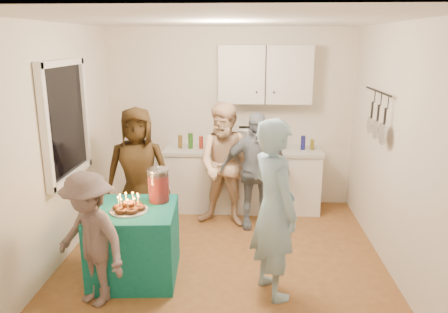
{
  "coord_description": "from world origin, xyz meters",
  "views": [
    {
      "loc": [
        0.25,
        -4.38,
        2.41
      ],
      "look_at": [
        0.0,
        0.35,
        1.15
      ],
      "focal_mm": 35.0,
      "sensor_mm": 36.0,
      "label": 1
    }
  ],
  "objects_px": {
    "counter": "(242,180)",
    "child_near_left": "(90,240)",
    "woman_back_right": "(255,171)",
    "woman_back_center": "(227,166)",
    "microwave": "(257,139)",
    "punch_jar": "(159,186)",
    "man_birthday": "(274,209)",
    "woman_back_left": "(138,172)",
    "party_table": "(135,243)"
  },
  "relations": [
    {
      "from": "counter",
      "to": "child_near_left",
      "type": "distance_m",
      "value": 2.84
    },
    {
      "from": "woman_back_right",
      "to": "woman_back_center",
      "type": "bearing_deg",
      "value": 171.57
    },
    {
      "from": "woman_back_center",
      "to": "child_near_left",
      "type": "xyz_separation_m",
      "value": [
        -1.17,
        -1.89,
        -0.18
      ]
    },
    {
      "from": "microwave",
      "to": "woman_back_center",
      "type": "xyz_separation_m",
      "value": [
        -0.4,
        -0.59,
        -0.23
      ]
    },
    {
      "from": "punch_jar",
      "to": "woman_back_right",
      "type": "xyz_separation_m",
      "value": [
        1.03,
        1.14,
        -0.16
      ]
    },
    {
      "from": "child_near_left",
      "to": "counter",
      "type": "bearing_deg",
      "value": 92.16
    },
    {
      "from": "counter",
      "to": "microwave",
      "type": "relative_size",
      "value": 4.17
    },
    {
      "from": "woman_back_center",
      "to": "child_near_left",
      "type": "bearing_deg",
      "value": -109.83
    },
    {
      "from": "man_birthday",
      "to": "woman_back_left",
      "type": "bearing_deg",
      "value": 24.86
    },
    {
      "from": "woman_back_right",
      "to": "woman_back_left",
      "type": "bearing_deg",
      "value": -172.64
    },
    {
      "from": "party_table",
      "to": "man_birthday",
      "type": "xyz_separation_m",
      "value": [
        1.41,
        -0.23,
        0.49
      ]
    },
    {
      "from": "woman_back_right",
      "to": "child_near_left",
      "type": "height_order",
      "value": "woman_back_right"
    },
    {
      "from": "punch_jar",
      "to": "woman_back_left",
      "type": "xyz_separation_m",
      "value": [
        -0.44,
        0.88,
        -0.11
      ]
    },
    {
      "from": "counter",
      "to": "man_birthday",
      "type": "height_order",
      "value": "man_birthday"
    },
    {
      "from": "woman_back_center",
      "to": "punch_jar",
      "type": "bearing_deg",
      "value": -107.6
    },
    {
      "from": "microwave",
      "to": "woman_back_right",
      "type": "xyz_separation_m",
      "value": [
        -0.03,
        -0.63,
        -0.28
      ]
    },
    {
      "from": "microwave",
      "to": "party_table",
      "type": "height_order",
      "value": "microwave"
    },
    {
      "from": "woman_back_center",
      "to": "child_near_left",
      "type": "relative_size",
      "value": 1.28
    },
    {
      "from": "microwave",
      "to": "woman_back_right",
      "type": "relative_size",
      "value": 0.34
    },
    {
      "from": "counter",
      "to": "child_near_left",
      "type": "height_order",
      "value": "child_near_left"
    },
    {
      "from": "woman_back_center",
      "to": "woman_back_right",
      "type": "distance_m",
      "value": 0.37
    },
    {
      "from": "woman_back_right",
      "to": "counter",
      "type": "bearing_deg",
      "value": 101.93
    },
    {
      "from": "microwave",
      "to": "party_table",
      "type": "relative_size",
      "value": 0.62
    },
    {
      "from": "party_table",
      "to": "woman_back_center",
      "type": "height_order",
      "value": "woman_back_center"
    },
    {
      "from": "party_table",
      "to": "punch_jar",
      "type": "height_order",
      "value": "punch_jar"
    },
    {
      "from": "party_table",
      "to": "microwave",
      "type": "bearing_deg",
      "value": 56.95
    },
    {
      "from": "man_birthday",
      "to": "child_near_left",
      "type": "height_order",
      "value": "man_birthday"
    },
    {
      "from": "man_birthday",
      "to": "woman_back_center",
      "type": "relative_size",
      "value": 1.06
    },
    {
      "from": "woman_back_center",
      "to": "woman_back_right",
      "type": "xyz_separation_m",
      "value": [
        0.37,
        -0.04,
        -0.05
      ]
    },
    {
      "from": "man_birthday",
      "to": "child_near_left",
      "type": "relative_size",
      "value": 1.35
    },
    {
      "from": "punch_jar",
      "to": "party_table",
      "type": "bearing_deg",
      "value": -136.11
    },
    {
      "from": "woman_back_left",
      "to": "child_near_left",
      "type": "height_order",
      "value": "woman_back_left"
    },
    {
      "from": "punch_jar",
      "to": "child_near_left",
      "type": "bearing_deg",
      "value": -125.17
    },
    {
      "from": "microwave",
      "to": "party_table",
      "type": "xyz_separation_m",
      "value": [
        -1.29,
        -1.99,
        -0.68
      ]
    },
    {
      "from": "punch_jar",
      "to": "microwave",
      "type": "bearing_deg",
      "value": 58.93
    },
    {
      "from": "microwave",
      "to": "woman_back_left",
      "type": "relative_size",
      "value": 0.32
    },
    {
      "from": "counter",
      "to": "punch_jar",
      "type": "distance_m",
      "value": 2.03
    },
    {
      "from": "party_table",
      "to": "man_birthday",
      "type": "bearing_deg",
      "value": -9.23
    },
    {
      "from": "party_table",
      "to": "punch_jar",
      "type": "bearing_deg",
      "value": 43.89
    },
    {
      "from": "man_birthday",
      "to": "woman_back_center",
      "type": "xyz_separation_m",
      "value": [
        -0.52,
        1.62,
        -0.05
      ]
    },
    {
      "from": "punch_jar",
      "to": "woman_back_right",
      "type": "bearing_deg",
      "value": 47.79
    },
    {
      "from": "counter",
      "to": "punch_jar",
      "type": "xyz_separation_m",
      "value": [
        -0.87,
        -1.77,
        0.5
      ]
    },
    {
      "from": "party_table",
      "to": "woman_back_left",
      "type": "bearing_deg",
      "value": 100.86
    },
    {
      "from": "microwave",
      "to": "woman_back_center",
      "type": "bearing_deg",
      "value": -122.95
    },
    {
      "from": "punch_jar",
      "to": "woman_back_center",
      "type": "height_order",
      "value": "woman_back_center"
    },
    {
      "from": "man_birthday",
      "to": "woman_back_right",
      "type": "relative_size",
      "value": 1.13
    },
    {
      "from": "party_table",
      "to": "woman_back_center",
      "type": "distance_m",
      "value": 1.71
    },
    {
      "from": "woman_back_left",
      "to": "punch_jar",
      "type": "bearing_deg",
      "value": -70.78
    },
    {
      "from": "counter",
      "to": "woman_back_left",
      "type": "height_order",
      "value": "woman_back_left"
    },
    {
      "from": "counter",
      "to": "punch_jar",
      "type": "height_order",
      "value": "punch_jar"
    }
  ]
}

